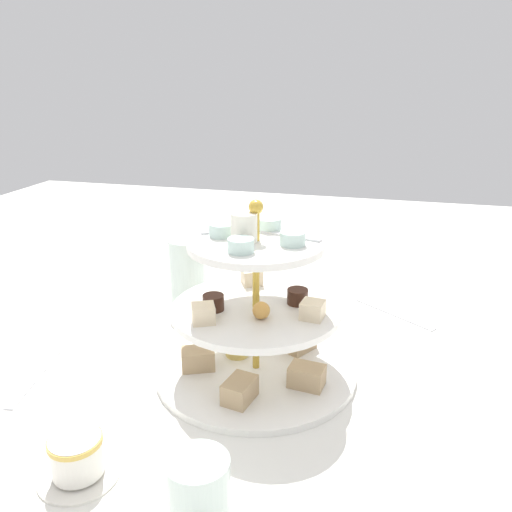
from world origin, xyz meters
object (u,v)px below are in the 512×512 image
at_px(butter_knife_right, 37,374).
at_px(water_glass_short_left, 199,490).
at_px(tiered_serving_stand, 256,323).
at_px(teacup_with_saucer, 77,458).
at_px(butter_knife_left, 394,313).
at_px(water_glass_tall_right, 187,273).

bearing_deg(butter_knife_right, water_glass_short_left, 49.19).
relative_size(tiered_serving_stand, butter_knife_right, 1.74).
xyz_separation_m(water_glass_short_left, teacup_with_saucer, (0.15, -0.02, -0.01)).
xyz_separation_m(tiered_serving_stand, butter_knife_right, (0.31, 0.09, -0.08)).
relative_size(water_glass_short_left, butter_knife_right, 0.42).
height_order(water_glass_short_left, butter_knife_right, water_glass_short_left).
relative_size(water_glass_short_left, teacup_with_saucer, 0.79).
bearing_deg(water_glass_short_left, butter_knife_left, -109.05).
distance_m(water_glass_tall_right, water_glass_short_left, 0.52).
bearing_deg(teacup_with_saucer, water_glass_tall_right, -83.71).
xyz_separation_m(butter_knife_left, butter_knife_right, (0.51, 0.35, 0.00)).
distance_m(tiered_serving_stand, butter_knife_right, 0.33).
bearing_deg(water_glass_tall_right, butter_knife_left, -171.59).
bearing_deg(water_glass_tall_right, tiered_serving_stand, 132.76).
bearing_deg(water_glass_short_left, water_glass_tall_right, -67.20).
relative_size(water_glass_tall_right, butter_knife_left, 0.77).
bearing_deg(butter_knife_right, water_glass_tall_right, 145.48).
height_order(water_glass_short_left, butter_knife_left, water_glass_short_left).
bearing_deg(butter_knife_left, tiered_serving_stand, 88.55).
relative_size(water_glass_tall_right, water_glass_short_left, 1.86).
bearing_deg(water_glass_short_left, teacup_with_saucer, -7.75).
xyz_separation_m(tiered_serving_stand, butter_knife_left, (-0.20, -0.26, -0.08)).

